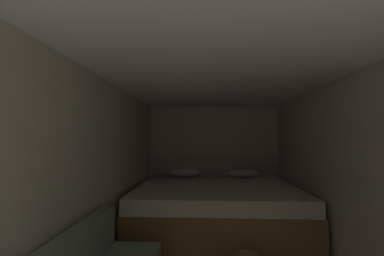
{
  "coord_description": "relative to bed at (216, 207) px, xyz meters",
  "views": [
    {
      "loc": [
        -0.19,
        -0.28,
        1.4
      ],
      "look_at": [
        -0.34,
        2.71,
        1.54
      ],
      "focal_mm": 22.52,
      "sensor_mm": 36.0,
      "label": 1
    }
  ],
  "objects": [
    {
      "name": "ceiling_slab",
      "position": [
        0.0,
        -1.47,
        1.73
      ],
      "size": [
        2.65,
        4.95,
        0.05
      ],
      "primitive_type": "cube",
      "color": "white",
      "rests_on": "wall_left"
    },
    {
      "name": "wall_right",
      "position": [
        1.3,
        -1.47,
        0.68
      ],
      "size": [
        0.05,
        4.95,
        2.05
      ],
      "primitive_type": "cube",
      "color": "beige",
      "rests_on": "ground"
    },
    {
      "name": "bed",
      "position": [
        0.0,
        0.0,
        0.0
      ],
      "size": [
        2.43,
        1.94,
        0.84
      ],
      "color": "olive",
      "rests_on": "ground"
    },
    {
      "name": "wall_back",
      "position": [
        0.0,
        1.03,
        0.68
      ],
      "size": [
        2.65,
        0.05,
        2.05
      ],
      "primitive_type": "cube",
      "color": "beige",
      "rests_on": "ground"
    },
    {
      "name": "wall_left",
      "position": [
        -1.3,
        -1.47,
        0.68
      ],
      "size": [
        0.05,
        4.95,
        2.05
      ],
      "primitive_type": "cube",
      "color": "beige",
      "rests_on": "ground"
    }
  ]
}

